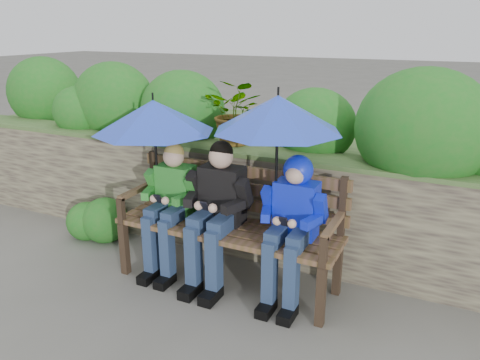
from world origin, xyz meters
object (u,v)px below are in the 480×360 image
at_px(park_bench, 231,218).
at_px(boy_left, 170,201).
at_px(umbrella_left, 154,116).
at_px(boy_middle, 216,207).
at_px(umbrella_right, 278,114).
at_px(boy_right, 292,217).

distance_m(park_bench, boy_left, 0.56).
relative_size(boy_left, umbrella_left, 1.12).
height_order(boy_left, boy_middle, boy_middle).
relative_size(boy_middle, umbrella_left, 1.18).
bearing_deg(umbrella_right, boy_middle, -172.34).
xyz_separation_m(park_bench, boy_right, (0.57, -0.08, 0.14)).
bearing_deg(boy_middle, park_bench, 49.03).
bearing_deg(boy_right, umbrella_right, 163.11).
bearing_deg(boy_middle, umbrella_left, 175.38).
distance_m(boy_middle, umbrella_right, 0.94).
bearing_deg(boy_right, park_bench, 172.02).
bearing_deg(boy_middle, boy_left, 179.11).
relative_size(boy_left, boy_right, 0.98).
relative_size(boy_left, boy_middle, 0.94).
distance_m(park_bench, boy_middle, 0.17).
distance_m(umbrella_left, umbrella_right, 1.11).
relative_size(park_bench, umbrella_right, 1.93).
bearing_deg(umbrella_left, boy_middle, -4.62).
bearing_deg(park_bench, boy_middle, -130.97).
xyz_separation_m(park_bench, umbrella_left, (-0.70, -0.05, 0.81)).
xyz_separation_m(boy_left, boy_middle, (0.46, -0.01, 0.03)).
height_order(boy_middle, umbrella_left, umbrella_left).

